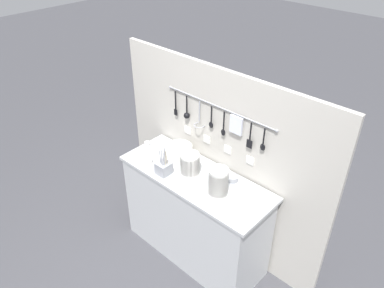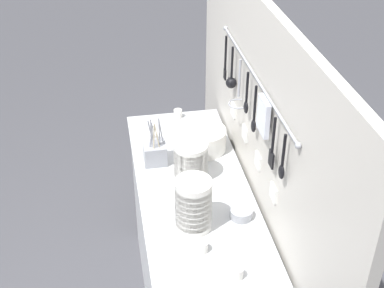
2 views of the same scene
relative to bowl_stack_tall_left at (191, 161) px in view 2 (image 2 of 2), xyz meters
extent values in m
cube|color=#B7BABC|center=(0.06, 0.00, -0.11)|extent=(1.40, 0.53, 0.03)
cube|color=#B7BABC|center=(0.06, 0.00, -0.58)|extent=(1.35, 0.51, 0.90)
cube|color=#BCB7AD|center=(0.06, 0.30, -0.12)|extent=(2.20, 0.04, 1.81)
cylinder|color=#93969E|center=(0.06, 0.27, 0.46)|extent=(1.11, 0.01, 0.01)
sphere|color=#93969E|center=(-0.49, 0.27, 0.46)|extent=(0.02, 0.02, 0.02)
sphere|color=#93969E|center=(0.62, 0.27, 0.46)|extent=(0.02, 0.02, 0.02)
cylinder|color=black|center=(-0.42, 0.25, 0.36)|extent=(0.01, 0.01, 0.19)
cube|color=black|center=(-0.42, 0.25, 0.24)|extent=(0.04, 0.01, 0.06)
cylinder|color=#93969E|center=(-0.42, 0.27, 0.46)|extent=(0.01, 0.01, 0.02)
cylinder|color=black|center=(-0.28, 0.25, 0.36)|extent=(0.01, 0.01, 0.17)
sphere|color=black|center=(-0.28, 0.25, 0.26)|extent=(0.06, 0.06, 0.06)
cylinder|color=#93969E|center=(-0.28, 0.27, 0.46)|extent=(0.01, 0.01, 0.02)
cylinder|color=#93969E|center=(-0.13, 0.25, 0.36)|extent=(0.01, 0.01, 0.19)
torus|color=#93969E|center=(-0.13, 0.25, 0.22)|extent=(0.10, 0.10, 0.01)
cylinder|color=#93969E|center=(-0.13, 0.27, 0.46)|extent=(0.01, 0.01, 0.02)
cylinder|color=black|center=(0.01, 0.25, 0.38)|extent=(0.01, 0.01, 0.15)
ellipsoid|color=black|center=(0.01, 0.25, 0.27)|extent=(0.04, 0.02, 0.06)
cylinder|color=#93969E|center=(0.01, 0.27, 0.46)|extent=(0.01, 0.01, 0.02)
cylinder|color=black|center=(0.14, 0.25, 0.37)|extent=(0.01, 0.01, 0.17)
ellipsoid|color=black|center=(0.14, 0.25, 0.25)|extent=(0.04, 0.02, 0.06)
cylinder|color=#93969E|center=(0.14, 0.27, 0.46)|extent=(0.01, 0.01, 0.02)
cube|color=silver|center=(0.26, 0.25, 0.38)|extent=(0.12, 0.02, 0.15)
cylinder|color=#93969E|center=(0.26, 0.27, 0.46)|extent=(0.01, 0.01, 0.02)
cylinder|color=black|center=(0.40, 0.25, 0.37)|extent=(0.01, 0.01, 0.16)
cube|color=black|center=(0.40, 0.25, 0.26)|extent=(0.05, 0.01, 0.07)
cylinder|color=#93969E|center=(0.40, 0.27, 0.46)|extent=(0.01, 0.01, 0.02)
cylinder|color=black|center=(0.53, 0.25, 0.38)|extent=(0.01, 0.01, 0.14)
ellipsoid|color=black|center=(0.53, 0.25, 0.28)|extent=(0.04, 0.02, 0.06)
cylinder|color=#93969E|center=(0.53, 0.27, 0.46)|extent=(0.01, 0.01, 0.02)
cube|color=white|center=(-0.29, 0.28, 0.09)|extent=(0.07, 0.01, 0.07)
cube|color=white|center=(-0.05, 0.28, 0.09)|extent=(0.07, 0.01, 0.07)
cube|color=white|center=(0.18, 0.28, 0.09)|extent=(0.07, 0.01, 0.07)
cube|color=white|center=(0.41, 0.28, 0.09)|extent=(0.07, 0.01, 0.07)
cylinder|color=silver|center=(0.00, 0.00, -0.08)|extent=(0.16, 0.16, 0.04)
cylinder|color=silver|center=(0.00, 0.00, -0.06)|extent=(0.16, 0.16, 0.04)
cylinder|color=silver|center=(0.00, 0.00, -0.03)|extent=(0.16, 0.16, 0.04)
cylinder|color=silver|center=(0.00, 0.00, -0.01)|extent=(0.16, 0.16, 0.04)
cylinder|color=silver|center=(0.00, 0.00, 0.01)|extent=(0.16, 0.16, 0.04)
cylinder|color=silver|center=(0.00, 0.00, 0.03)|extent=(0.16, 0.16, 0.04)
cylinder|color=silver|center=(0.00, 0.00, 0.06)|extent=(0.16, 0.16, 0.04)
cylinder|color=silver|center=(0.00, 0.00, 0.08)|extent=(0.16, 0.16, 0.04)
cylinder|color=silver|center=(0.35, -0.05, -0.07)|extent=(0.16, 0.16, 0.05)
cylinder|color=silver|center=(0.35, -0.05, -0.04)|extent=(0.16, 0.16, 0.05)
cylinder|color=silver|center=(0.35, -0.05, -0.02)|extent=(0.16, 0.16, 0.05)
cylinder|color=silver|center=(0.35, -0.05, 0.01)|extent=(0.16, 0.16, 0.05)
cylinder|color=silver|center=(0.35, -0.05, 0.04)|extent=(0.16, 0.16, 0.05)
cylinder|color=silver|center=(0.35, -0.05, 0.07)|extent=(0.16, 0.16, 0.05)
cylinder|color=silver|center=(0.35, -0.05, 0.09)|extent=(0.16, 0.16, 0.05)
cylinder|color=silver|center=(0.35, -0.05, 0.12)|extent=(0.16, 0.16, 0.05)
cylinder|color=silver|center=(-0.24, 0.11, -0.09)|extent=(0.24, 0.24, 0.01)
cylinder|color=silver|center=(-0.24, 0.11, -0.08)|extent=(0.24, 0.24, 0.01)
cylinder|color=silver|center=(-0.24, 0.11, -0.07)|extent=(0.24, 0.24, 0.01)
cylinder|color=silver|center=(-0.24, 0.11, -0.06)|extent=(0.24, 0.24, 0.01)
cylinder|color=silver|center=(-0.24, 0.11, -0.04)|extent=(0.24, 0.24, 0.01)
cylinder|color=silver|center=(-0.24, 0.11, -0.03)|extent=(0.24, 0.24, 0.01)
cylinder|color=silver|center=(-0.24, 0.11, -0.02)|extent=(0.24, 0.24, 0.01)
cylinder|color=silver|center=(-0.24, 0.11, -0.01)|extent=(0.24, 0.24, 0.01)
cylinder|color=silver|center=(-0.24, 0.11, 0.00)|extent=(0.24, 0.24, 0.01)
cylinder|color=silver|center=(-0.24, 0.11, 0.01)|extent=(0.24, 0.24, 0.01)
cylinder|color=#93969E|center=(0.33, 0.17, -0.08)|extent=(0.10, 0.10, 0.04)
cube|color=#93969E|center=(-0.16, -0.16, -0.04)|extent=(0.11, 0.11, 0.11)
cylinder|color=#93969E|center=(-0.18, -0.12, 0.05)|extent=(0.02, 0.03, 0.20)
cylinder|color=#93969E|center=(-0.14, -0.18, 0.05)|extent=(0.01, 0.03, 0.18)
cylinder|color=#93969E|center=(-0.14, -0.17, 0.06)|extent=(0.03, 0.01, 0.21)
cylinder|color=#C6B793|center=(-0.13, -0.16, 0.04)|extent=(0.02, 0.02, 0.18)
cylinder|color=#93969E|center=(-0.16, -0.17, 0.06)|extent=(0.01, 0.01, 0.20)
cylinder|color=#C6B793|center=(-0.13, -0.14, 0.05)|extent=(0.01, 0.03, 0.19)
cylinder|color=#93969E|center=(-0.18, -0.17, 0.05)|extent=(0.03, 0.03, 0.19)
cylinder|color=#93969E|center=(-0.16, -0.13, 0.05)|extent=(0.03, 0.01, 0.20)
cylinder|color=silver|center=(0.24, 0.01, -0.07)|extent=(0.05, 0.05, 0.05)
cylinder|color=silver|center=(-0.58, 0.03, -0.07)|extent=(0.05, 0.05, 0.05)
cylinder|color=silver|center=(-0.36, -0.14, -0.07)|extent=(0.05, 0.05, 0.05)
cylinder|color=silver|center=(0.67, 0.06, -0.07)|extent=(0.05, 0.05, 0.05)
cylinder|color=silver|center=(0.50, -0.04, -0.07)|extent=(0.05, 0.05, 0.05)
camera|label=1|loc=(1.75, -1.85, 1.88)|focal=35.00mm
camera|label=2|loc=(2.06, -0.36, 1.48)|focal=50.00mm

